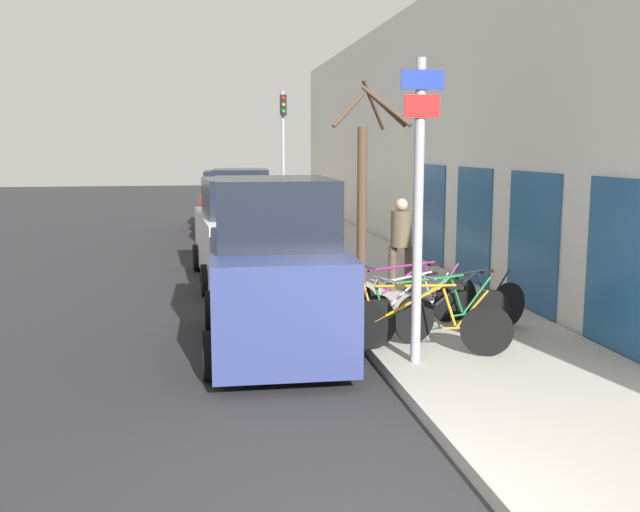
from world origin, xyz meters
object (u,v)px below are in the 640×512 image
parked_car_0 (274,274)px  parked_car_1 (244,234)px  bicycle_1 (434,314)px  street_tree (364,197)px  bicycle_2 (463,308)px  bicycle_0 (424,323)px  parked_car_2 (241,213)px  bicycle_4 (409,300)px  parked_car_3 (229,202)px  pedestrian_near (401,238)px  traffic_light (283,142)px  signpost (418,205)px  bicycle_3 (413,305)px

parked_car_0 → parked_car_1: 5.45m
bicycle_1 → street_tree: bearing=-2.8°
bicycle_1 → bicycle_2: (0.55, 0.30, 0.00)m
bicycle_0 → parked_car_2: parked_car_2 is taller
bicycle_4 → parked_car_2: (-1.93, 10.22, 0.46)m
parked_car_3 → parked_car_2: bearing=-84.7°
bicycle_1 → pedestrian_near: 3.67m
street_tree → pedestrian_near: bearing=45.4°
parked_car_2 → traffic_light: 3.45m
bicycle_2 → parked_car_2: bearing=-7.4°
signpost → parked_car_3: signpost is taller
parked_car_0 → traffic_light: 13.24m
pedestrian_near → bicycle_0: bearing=97.6°
street_tree → bicycle_0: bearing=-88.1°
bicycle_2 → parked_car_0: bearing=64.7°
bicycle_3 → pedestrian_near: pedestrian_near is taller
signpost → bicycle_0: bearing=58.5°
parked_car_1 → bicycle_4: bearing=-69.8°
signpost → bicycle_1: 1.89m
bicycle_1 → bicycle_2: bicycle_2 is taller
bicycle_1 → street_tree: 3.02m
bicycle_0 → bicycle_3: 1.27m
parked_car_1 → street_tree: (1.86, -3.37, 1.02)m
bicycle_4 → bicycle_0: bearing=156.0°
bicycle_0 → parked_car_0: bearing=82.2°
bicycle_2 → bicycle_3: bearing=32.4°
parked_car_3 → bicycle_1: bearing=-78.7°
bicycle_4 → bicycle_1: bearing=169.5°
bicycle_4 → parked_car_0: parked_car_0 is taller
bicycle_0 → pedestrian_near: (0.86, 4.06, 0.62)m
street_tree → signpost: bearing=-92.1°
parked_car_0 → parked_car_1: parked_car_0 is taller
parked_car_0 → parked_car_2: size_ratio=0.96×
bicycle_3 → bicycle_0: bearing=142.0°
parked_car_2 → bicycle_0: bearing=-78.1°
parked_car_2 → pedestrian_near: bearing=-67.7°
signpost → bicycle_3: 2.35m
bicycle_4 → parked_car_3: 15.31m
parked_car_3 → pedestrian_near: parked_car_3 is taller
parked_car_2 → parked_car_3: (-0.13, 4.95, -0.07)m
bicycle_0 → parked_car_2: (-1.71, 11.64, 0.47)m
parked_car_1 → pedestrian_near: size_ratio=2.72×
bicycle_0 → pedestrian_near: pedestrian_near is taller
parked_car_2 → street_tree: street_tree is taller
parked_car_0 → parked_car_2: 10.63m
signpost → pedestrian_near: bearing=76.3°
signpost → parked_car_2: (-1.48, 12.02, -1.13)m
signpost → bicycle_0: 1.66m
traffic_light → bicycle_3: bearing=-88.1°
parked_car_2 → parked_car_1: bearing=-89.2°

